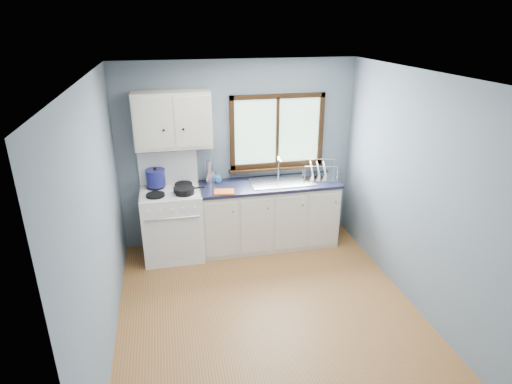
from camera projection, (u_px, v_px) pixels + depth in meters
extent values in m
cube|color=#996231|center=(269.00, 313.00, 4.66)|extent=(3.20, 3.60, 0.02)
cube|color=white|center=(272.00, 75.00, 3.71)|extent=(3.20, 3.60, 0.02)
cube|color=slate|center=(238.00, 154.00, 5.82)|extent=(3.20, 0.02, 2.50)
cube|color=slate|center=(344.00, 329.00, 2.54)|extent=(3.20, 0.02, 2.50)
cube|color=slate|center=(98.00, 223.00, 3.87)|extent=(0.02, 3.60, 2.50)
cube|color=slate|center=(419.00, 194.00, 4.50)|extent=(0.02, 3.60, 2.50)
cube|color=white|center=(173.00, 224.00, 5.62)|extent=(0.76, 0.65, 0.92)
cube|color=white|center=(168.00, 168.00, 5.64)|extent=(0.76, 0.05, 0.44)
cube|color=silver|center=(170.00, 191.00, 5.45)|extent=(0.72, 0.59, 0.01)
cylinder|color=black|center=(155.00, 195.00, 5.27)|extent=(0.23, 0.23, 0.03)
cylinder|color=black|center=(185.00, 193.00, 5.34)|extent=(0.23, 0.23, 0.03)
cylinder|color=black|center=(156.00, 186.00, 5.54)|extent=(0.23, 0.23, 0.03)
cylinder|color=black|center=(184.00, 184.00, 5.61)|extent=(0.23, 0.23, 0.03)
cylinder|color=silver|center=(172.00, 218.00, 5.22)|extent=(0.66, 0.02, 0.02)
cube|color=silver|center=(174.00, 239.00, 5.35)|extent=(0.66, 0.01, 0.55)
cube|color=beige|center=(269.00, 215.00, 5.91)|extent=(1.85, 0.60, 0.88)
cube|color=black|center=(268.00, 240.00, 6.07)|extent=(1.85, 0.54, 0.08)
cube|color=black|center=(269.00, 184.00, 5.73)|extent=(1.89, 0.64, 0.04)
cube|color=silver|center=(282.00, 182.00, 5.76)|extent=(0.84, 0.46, 0.01)
cube|color=silver|center=(267.00, 188.00, 5.75)|extent=(0.36, 0.40, 0.14)
cube|color=silver|center=(296.00, 186.00, 5.83)|extent=(0.36, 0.40, 0.14)
cylinder|color=silver|center=(278.00, 168.00, 5.89)|extent=(0.02, 0.02, 0.28)
cylinder|color=silver|center=(280.00, 160.00, 5.78)|extent=(0.02, 0.16, 0.02)
sphere|color=silver|center=(278.00, 158.00, 5.84)|extent=(0.04, 0.04, 0.04)
cube|color=#9EC6A8|center=(277.00, 131.00, 5.79)|extent=(1.22, 0.01, 0.92)
cube|color=black|center=(278.00, 96.00, 5.60)|extent=(1.30, 0.05, 0.06)
cube|color=black|center=(277.00, 164.00, 5.95)|extent=(1.30, 0.05, 0.06)
cube|color=black|center=(232.00, 134.00, 5.66)|extent=(0.06, 0.05, 1.00)
cube|color=black|center=(321.00, 129.00, 5.90)|extent=(0.06, 0.05, 1.00)
cube|color=black|center=(277.00, 131.00, 5.78)|extent=(0.03, 0.05, 0.92)
cube|color=black|center=(277.00, 168.00, 5.95)|extent=(1.36, 0.10, 0.03)
cube|color=beige|center=(173.00, 120.00, 5.29)|extent=(0.95, 0.32, 0.70)
cube|color=beige|center=(153.00, 124.00, 5.09)|extent=(0.44, 0.01, 0.62)
cube|color=beige|center=(193.00, 122.00, 5.18)|extent=(0.44, 0.01, 0.62)
sphere|color=black|center=(164.00, 130.00, 5.13)|extent=(0.03, 0.03, 0.03)
sphere|color=black|center=(183.00, 129.00, 5.18)|extent=(0.03, 0.03, 0.03)
cylinder|color=black|center=(184.00, 190.00, 5.33)|extent=(0.29, 0.29, 0.05)
cube|color=black|center=(199.00, 188.00, 5.39)|extent=(0.15, 0.05, 0.02)
cylinder|color=navy|center=(156.00, 178.00, 5.49)|extent=(0.27, 0.27, 0.20)
cylinder|color=navy|center=(155.00, 170.00, 5.45)|extent=(0.28, 0.28, 0.01)
sphere|color=black|center=(155.00, 169.00, 5.44)|extent=(0.04, 0.04, 0.04)
cylinder|color=silver|center=(212.00, 177.00, 5.75)|extent=(0.13, 0.13, 0.15)
cylinder|color=silver|center=(213.00, 166.00, 5.70)|extent=(0.01, 0.01, 0.21)
cylinder|color=silver|center=(210.00, 164.00, 5.70)|extent=(0.01, 0.01, 0.25)
cylinder|color=silver|center=(212.00, 167.00, 5.68)|extent=(0.01, 0.01, 0.19)
cylinder|color=silver|center=(209.00, 172.00, 5.64)|extent=(0.08, 0.08, 0.32)
imported|color=#2D72BA|center=(218.00, 175.00, 5.67)|extent=(0.09, 0.09, 0.23)
cube|color=orange|center=(224.00, 192.00, 5.41)|extent=(0.28, 0.22, 0.02)
cube|color=silver|center=(319.00, 177.00, 5.91)|extent=(0.53, 0.45, 0.02)
cylinder|color=silver|center=(305.00, 174.00, 5.73)|extent=(0.01, 0.01, 0.22)
cylinder|color=silver|center=(338.00, 175.00, 5.71)|extent=(0.01, 0.01, 0.22)
cylinder|color=silver|center=(303.00, 166.00, 6.03)|extent=(0.01, 0.01, 0.22)
cylinder|color=silver|center=(334.00, 167.00, 6.02)|extent=(0.01, 0.01, 0.22)
cylinder|color=silver|center=(322.00, 167.00, 5.68)|extent=(0.43, 0.11, 0.01)
cylinder|color=silver|center=(319.00, 159.00, 5.98)|extent=(0.43, 0.11, 0.01)
cylinder|color=white|center=(312.00, 169.00, 5.87)|extent=(0.12, 0.25, 0.24)
cylinder|color=white|center=(318.00, 170.00, 5.87)|extent=(0.12, 0.25, 0.24)
cylinder|color=white|center=(325.00, 170.00, 5.87)|extent=(0.12, 0.25, 0.24)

